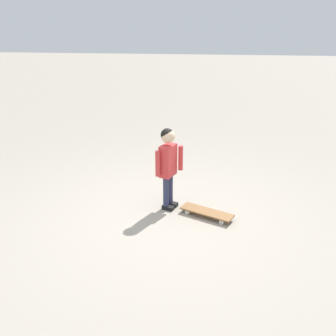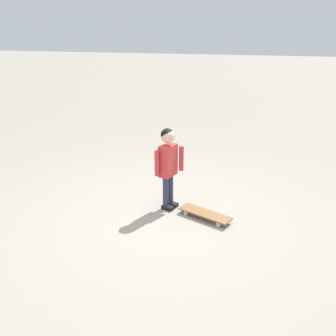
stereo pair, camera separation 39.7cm
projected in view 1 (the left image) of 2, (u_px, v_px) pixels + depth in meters
The scene contains 3 objects.
ground_plane at pixel (163, 219), 4.47m from camera, with size 50.00×50.00×0.00m, color #9E9384.
child_person at pixel (168, 160), 4.52m from camera, with size 0.31×0.30×1.06m.
skateboard at pixel (207, 212), 4.51m from camera, with size 0.68×0.44×0.07m.
Camera 1 is at (0.60, -3.87, 2.24)m, focal length 39.04 mm.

